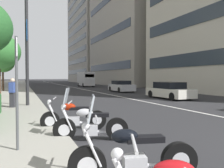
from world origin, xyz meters
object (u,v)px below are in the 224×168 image
at_px(car_lead_in_lane, 169,91).
at_px(street_tree_near_plaza_corner, 3,63).
at_px(motorcycle_mid_row, 89,125).
at_px(pedestrian_on_plaza, 13,93).
at_px(motorcycle_by_sign_pole, 132,156).
at_px(parking_sign_by_curb, 17,82).
at_px(car_far_down_avenue, 121,86).
at_px(delivery_van_ahead, 86,79).
at_px(motorcycle_under_tarp, 73,117).
at_px(street_lamp_with_banners, 33,17).

xyz_separation_m(car_lead_in_lane, street_tree_near_plaza_corner, (13.85, 13.27, 2.80)).
height_order(motorcycle_mid_row, car_lead_in_lane, motorcycle_mid_row).
distance_m(street_tree_near_plaza_corner, pedestrian_on_plaza, 15.76).
height_order(motorcycle_by_sign_pole, parking_sign_by_curb, parking_sign_by_curb).
bearing_deg(motorcycle_by_sign_pole, motorcycle_mid_row, -74.76).
xyz_separation_m(car_far_down_avenue, delivery_van_ahead, (15.42, 0.05, 0.81)).
height_order(car_lead_in_lane, delivery_van_ahead, delivery_van_ahead).
height_order(motorcycle_under_tarp, car_lead_in_lane, car_lead_in_lane).
relative_size(motorcycle_under_tarp, street_lamp_with_banners, 0.25).
relative_size(car_lead_in_lane, delivery_van_ahead, 0.81).
height_order(car_lead_in_lane, car_far_down_avenue, car_lead_in_lane).
bearing_deg(motorcycle_under_tarp, car_far_down_avenue, -105.10).
bearing_deg(motorcycle_by_sign_pole, car_lead_in_lane, -115.11).
height_order(delivery_van_ahead, street_lamp_with_banners, street_lamp_with_banners).
bearing_deg(motorcycle_under_tarp, motorcycle_mid_row, 111.53).
xyz_separation_m(parking_sign_by_curb, street_lamp_with_banners, (7.99, -0.75, 3.56)).
relative_size(car_far_down_avenue, parking_sign_by_curb, 1.65).
xyz_separation_m(motorcycle_mid_row, delivery_van_ahead, (32.86, -9.32, 1.01)).
xyz_separation_m(car_far_down_avenue, pedestrian_on_plaza, (-10.54, 11.54, 0.29)).
xyz_separation_m(motorcycle_mid_row, parking_sign_by_curb, (-0.52, 1.82, 1.23)).
relative_size(delivery_van_ahead, pedestrian_on_plaza, 3.40).
height_order(motorcycle_by_sign_pole, car_far_down_avenue, motorcycle_by_sign_pole).
xyz_separation_m(motorcycle_under_tarp, parking_sign_by_curb, (-1.91, 1.67, 1.25)).
relative_size(motorcycle_by_sign_pole, motorcycle_mid_row, 1.09).
bearing_deg(motorcycle_by_sign_pole, pedestrian_on_plaza, -61.42).
relative_size(car_far_down_avenue, street_tree_near_plaza_corner, 0.94).
bearing_deg(street_tree_near_plaza_corner, street_lamp_with_banners, -169.67).
bearing_deg(car_far_down_avenue, motorcycle_by_sign_pole, 155.33).
distance_m(street_lamp_with_banners, pedestrian_on_plaza, 4.48).
relative_size(motorcycle_under_tarp, car_lead_in_lane, 0.50).
xyz_separation_m(motorcycle_by_sign_pole, car_far_down_avenue, (19.94, -9.38, 0.20)).
relative_size(motorcycle_by_sign_pole, pedestrian_on_plaza, 1.40).
relative_size(car_lead_in_lane, pedestrian_on_plaza, 2.76).
bearing_deg(pedestrian_on_plaza, street_lamp_with_banners, -130.15).
distance_m(motorcycle_by_sign_pole, motorcycle_mid_row, 2.50).
bearing_deg(motorcycle_under_tarp, delivery_van_ahead, -91.20).
bearing_deg(street_tree_near_plaza_corner, delivery_van_ahead, -51.33).
distance_m(motorcycle_under_tarp, car_far_down_avenue, 18.66).
distance_m(car_lead_in_lane, pedestrian_on_plaza, 11.79).
height_order(parking_sign_by_curb, street_tree_near_plaza_corner, street_tree_near_plaza_corner).
distance_m(car_lead_in_lane, parking_sign_by_curb, 14.52).
relative_size(delivery_van_ahead, street_lamp_with_banners, 0.62).
xyz_separation_m(motorcycle_by_sign_pole, motorcycle_mid_row, (2.50, -0.02, -0.00)).
relative_size(delivery_van_ahead, parking_sign_by_curb, 2.10).
xyz_separation_m(motorcycle_mid_row, motorcycle_under_tarp, (1.39, 0.15, -0.02)).
distance_m(motorcycle_under_tarp, street_lamp_with_banners, 7.81).
bearing_deg(motorcycle_by_sign_pole, street_lamp_with_banners, -68.36).
bearing_deg(motorcycle_by_sign_pole, delivery_van_ahead, -89.12).
height_order(motorcycle_mid_row, car_far_down_avenue, motorcycle_mid_row).
distance_m(motorcycle_by_sign_pole, motorcycle_under_tarp, 3.89).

